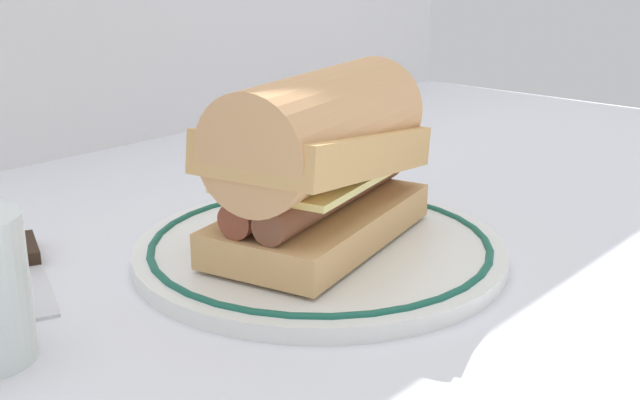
{
  "coord_description": "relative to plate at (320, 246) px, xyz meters",
  "views": [
    {
      "loc": [
        -0.42,
        -0.38,
        0.23
      ],
      "look_at": [
        0.0,
        0.0,
        0.04
      ],
      "focal_mm": 44.35,
      "sensor_mm": 36.0,
      "label": 1
    }
  ],
  "objects": [
    {
      "name": "plate",
      "position": [
        0.0,
        0.0,
        0.0
      ],
      "size": [
        0.28,
        0.28,
        0.01
      ],
      "color": "white",
      "rests_on": "ground_plane"
    },
    {
      "name": "sausage_sandwich",
      "position": [
        0.0,
        -0.0,
        0.07
      ],
      "size": [
        0.21,
        0.14,
        0.13
      ],
      "rotation": [
        0.0,
        0.0,
        0.22
      ],
      "color": "tan",
      "rests_on": "plate"
    },
    {
      "name": "butter_knife",
      "position": [
        -0.17,
        0.14,
        -0.0
      ],
      "size": [
        0.07,
        0.14,
        0.01
      ],
      "color": "silver",
      "rests_on": "ground_plane"
    },
    {
      "name": "ground_plane",
      "position": [
        -0.0,
        -0.0,
        -0.01
      ],
      "size": [
        1.5,
        1.5,
        0.0
      ],
      "primitive_type": "plane",
      "color": "silver"
    }
  ]
}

